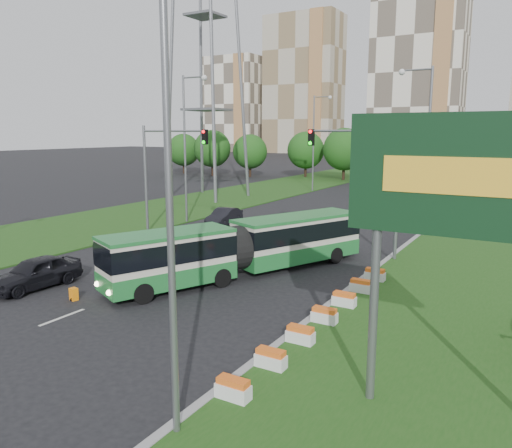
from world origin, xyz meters
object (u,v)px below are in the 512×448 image
Objects in this scene: traffic_mast_median at (371,170)px; car_left_near at (35,273)px; articulated_bus at (240,246)px; car_left_far at (224,217)px; traffic_mast_left at (162,163)px; shopping_trolley at (74,294)px; billboard at (472,190)px; pedestrian at (113,282)px.

car_left_near is (-12.19, -13.97, -4.58)m from traffic_mast_median.
car_left_near is at bearing -112.38° from articulated_bus.
articulated_bus is 3.57× the size of car_left_far.
traffic_mast_median is 1.77× the size of car_left_near.
traffic_mast_median and traffic_mast_left have the same top height.
shopping_trolley is (3.09, -0.33, -0.49)m from car_left_near.
shopping_trolley is at bearing -122.44° from traffic_mast_median.
traffic_mast_median reaches higher than car_left_far.
traffic_mast_median is 15.19m from traffic_mast_left.
billboard is 1.77× the size of car_left_near.
traffic_mast_median is (-7.47, 16.00, -0.81)m from billboard.
billboard is 29.93m from car_left_far.
traffic_mast_left is 1.77× the size of car_left_near.
shopping_trolley is (-9.09, -14.30, -5.07)m from traffic_mast_median.
billboard reaches higher than shopping_trolley.
billboard is at bearing -51.39° from car_left_far.
pedestrian reaches higher than shopping_trolley.
car_left_near is 2.81× the size of pedestrian.
car_left_far is 2.64× the size of pedestrian.
pedestrian is at bearing 169.67° from billboard.
car_left_near is 7.88× the size of shopping_trolley.
shopping_trolley is at bearing 128.09° from pedestrian.
billboard and traffic_mast_median have the same top height.
billboard is 0.53× the size of articulated_bus.
car_left_far is 7.40× the size of shopping_trolley.
articulated_bus is 10.25m from car_left_near.
traffic_mast_median is 17.69m from shopping_trolley.
traffic_mast_median is at bearing 51.31° from car_left_near.
billboard is 1.00× the size of traffic_mast_left.
shopping_trolley is at bearing -96.22° from articulated_bus.
car_left_far is at bearing 96.67° from car_left_near.
car_left_near is 4.54m from pedestrian.
billboard is at bearing -33.55° from traffic_mast_left.
shopping_trolley is (-16.56, 1.70, -5.88)m from billboard.
car_left_far is at bearing 135.64° from billboard.
pedestrian is at bearing -90.74° from articulated_bus.
billboard is 1.88× the size of car_left_far.
articulated_bus reaches higher than shopping_trolley.
traffic_mast_left is 15.03m from pedestrian.
pedestrian is (7.45, -12.24, -4.55)m from traffic_mast_left.
pedestrian is at bearing -58.65° from traffic_mast_left.
articulated_bus is at bearing 46.16° from car_left_near.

